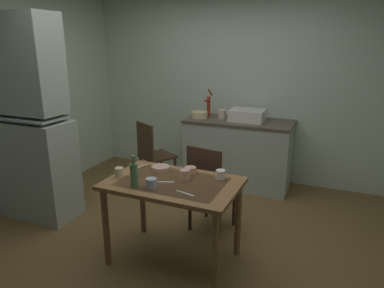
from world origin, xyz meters
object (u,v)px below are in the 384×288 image
hand_pump (208,105)px  mixing_bowl_counter (199,115)px  hutch_cabinet (31,127)px  glass_bottle (134,174)px  serving_bowl_wide (161,168)px  teacup_mint (220,175)px  sink_basin (247,115)px  chair_far_side (209,188)px  chair_by_counter (153,153)px  dining_table (173,193)px

hand_pump → mixing_bowl_counter: hand_pump is taller
hutch_cabinet → glass_bottle: size_ratio=8.14×
hutch_cabinet → mixing_bowl_counter: hutch_cabinet is taller
glass_bottle → serving_bowl_wide: bearing=87.7°
hutch_cabinet → teacup_mint: (2.13, 0.01, -0.23)m
sink_basin → hand_pump: 0.57m
mixing_bowl_counter → teacup_mint: 1.87m
sink_basin → teacup_mint: 1.73m
teacup_mint → chair_far_side: bearing=122.1°
serving_bowl_wide → glass_bottle: glass_bottle is taller
hutch_cabinet → glass_bottle: (1.54, -0.42, -0.16)m
serving_bowl_wide → glass_bottle: 0.44m
chair_by_counter → teacup_mint: bearing=-41.9°
dining_table → hutch_cabinet: bearing=173.4°
chair_far_side → chair_by_counter: (-1.10, 0.82, -0.01)m
mixing_bowl_counter → teacup_mint: (0.85, -1.66, -0.15)m
sink_basin → dining_table: size_ratio=0.39×
dining_table → glass_bottle: bearing=-137.5°
chair_by_counter → serving_bowl_wide: (0.75, -1.20, 0.31)m
hand_pump → sink_basin: bearing=-4.6°
hutch_cabinet → teacup_mint: 2.15m
serving_bowl_wide → teacup_mint: bearing=0.8°
chair_far_side → teacup_mint: bearing=-57.9°
hutch_cabinet → hand_pump: hutch_cabinet is taller
sink_basin → chair_by_counter: bearing=-155.6°
mixing_bowl_counter → chair_by_counter: bearing=-136.0°
dining_table → chair_far_side: (0.12, 0.59, -0.17)m
hand_pump → teacup_mint: (0.75, -1.75, -0.28)m
chair_far_side → teacup_mint: 0.54m
dining_table → chair_by_counter: bearing=124.8°
serving_bowl_wide → chair_by_counter: bearing=122.1°
mixing_bowl_counter → dining_table: (0.50, -1.87, -0.29)m
hand_pump → glass_bottle: bearing=-85.9°
sink_basin → chair_far_side: (-0.04, -1.33, -0.50)m
chair_far_side → mixing_bowl_counter: bearing=115.6°
chair_far_side → glass_bottle: (-0.36, -0.81, 0.38)m
hand_pump → teacup_mint: hand_pump is taller
hand_pump → teacup_mint: size_ratio=4.80×
hand_pump → dining_table: bearing=-78.5°
hutch_cabinet → chair_by_counter: (0.80, 1.20, -0.55)m
sink_basin → serving_bowl_wide: (-0.38, -1.72, -0.21)m
glass_bottle → chair_by_counter: bearing=114.3°
sink_basin → teacup_mint: bearing=-83.5°
dining_table → serving_bowl_wide: bearing=137.5°
sink_basin → mixing_bowl_counter: (-0.66, -0.05, -0.04)m
chair_far_side → serving_bowl_wide: chair_far_side is taller
sink_basin → teacup_mint: (0.20, -1.71, -0.19)m
hutch_cabinet → chair_by_counter: size_ratio=2.44×
mixing_bowl_counter → glass_bottle: 2.11m
dining_table → glass_bottle: (-0.24, -0.22, 0.21)m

